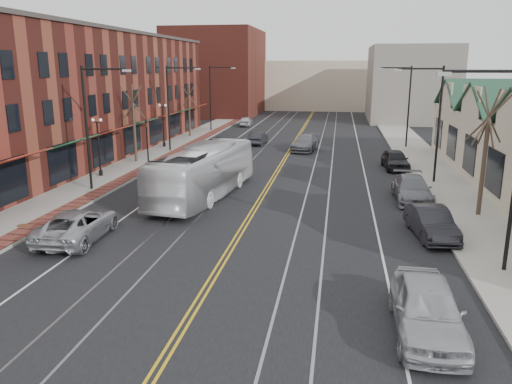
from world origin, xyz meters
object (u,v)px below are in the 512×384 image
(parked_suv, at_px, (77,225))
(parked_car_d, at_px, (395,160))
(parked_car_a, at_px, (427,308))
(parked_car_c, at_px, (412,189))
(transit_bus, at_px, (204,172))
(parked_car_b, at_px, (431,223))

(parked_suv, height_order, parked_car_d, parked_car_d)
(parked_car_d, bearing_deg, parked_suv, -134.50)
(parked_suv, bearing_deg, parked_car_a, 154.16)
(parked_car_d, bearing_deg, parked_car_c, -94.40)
(parked_car_a, distance_m, parked_car_d, 26.31)
(parked_suv, bearing_deg, transit_bus, -117.42)
(transit_bus, relative_size, parked_car_d, 2.59)
(transit_bus, xyz_separation_m, parked_car_c, (12.88, 1.26, -0.88))
(parked_car_a, bearing_deg, parked_suv, 158.08)
(parked_car_c, bearing_deg, parked_suv, -149.94)
(parked_suv, relative_size, parked_car_d, 1.20)
(parked_car_a, height_order, parked_car_d, parked_car_a)
(transit_bus, height_order, parked_car_d, transit_bus)
(parked_car_b, height_order, parked_car_d, parked_car_d)
(parked_suv, bearing_deg, parked_car_c, -152.51)
(transit_bus, xyz_separation_m, parked_car_d, (12.88, 11.25, -0.87))
(transit_bus, distance_m, parked_car_b, 14.05)
(parked_car_a, height_order, parked_car_b, parked_car_a)
(parked_car_c, bearing_deg, parked_car_b, -90.61)
(parked_suv, xyz_separation_m, parked_car_b, (16.80, 3.15, -0.01))
(parked_car_a, xyz_separation_m, parked_car_b, (1.70, 9.46, -0.12))
(parked_car_b, bearing_deg, parked_car_c, 82.20)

